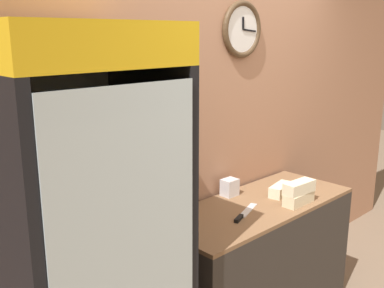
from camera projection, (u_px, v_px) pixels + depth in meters
The scene contains 9 objects.
wall_back at pixel (220, 125), 3.14m from camera, with size 5.20×0.10×2.70m.
prep_counter at pixel (255, 262), 3.12m from camera, with size 1.49×0.60×0.87m.
beverage_cooler at pixel (79, 227), 2.07m from camera, with size 0.79×0.68×2.03m.
sandwich_stack_bottom at pixel (299, 198), 2.99m from camera, with size 0.24×0.09×0.08m.
sandwich_stack_middle at pixel (299, 187), 2.97m from camera, with size 0.25×0.11×0.08m.
sandwich_flat_left at pixel (281, 190), 3.16m from camera, with size 0.24×0.13×0.08m.
chefs_knife at pixel (243, 215), 2.81m from camera, with size 0.34×0.15×0.02m.
condiment_jar at pixel (165, 210), 2.73m from camera, with size 0.11×0.11×0.12m.
napkin_dispenser at pixel (230, 187), 3.14m from camera, with size 0.11×0.09×0.12m.
Camera 1 is at (-2.27, -0.89, 1.99)m, focal length 42.00 mm.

